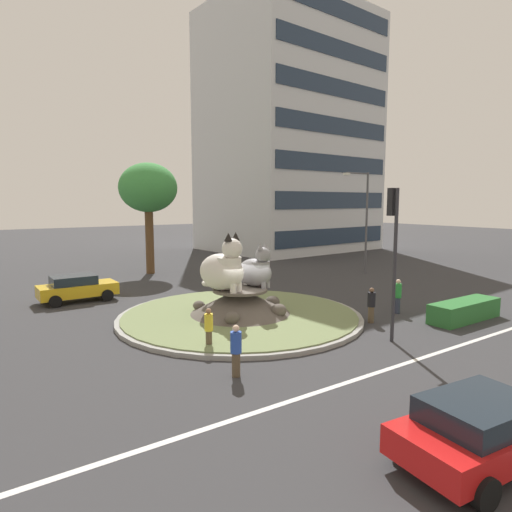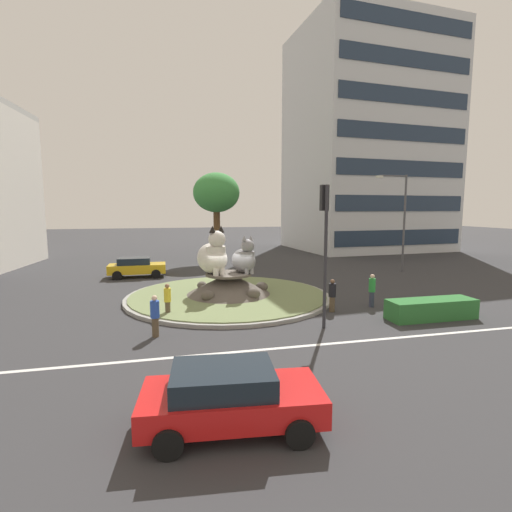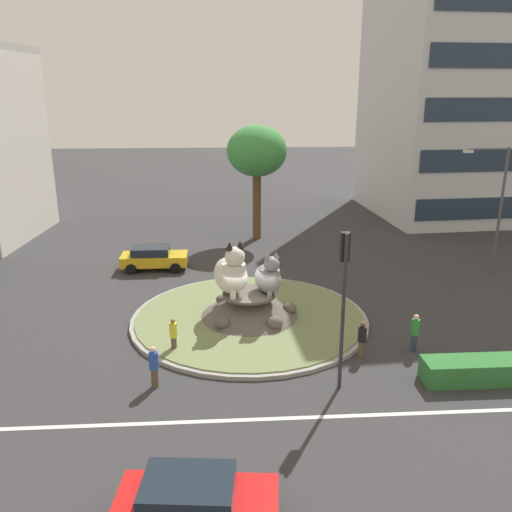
{
  "view_description": "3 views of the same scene",
  "coord_description": "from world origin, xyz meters",
  "px_view_note": "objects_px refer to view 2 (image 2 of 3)",
  "views": [
    {
      "loc": [
        -10.85,
        -17.08,
        5.46
      ],
      "look_at": [
        1.76,
        1.25,
        2.69
      ],
      "focal_mm": 30.94,
      "sensor_mm": 36.0,
      "label": 1
    },
    {
      "loc": [
        -3.34,
        -20.72,
        5.01
      ],
      "look_at": [
        1.71,
        0.5,
        2.27
      ],
      "focal_mm": 26.63,
      "sensor_mm": 36.0,
      "label": 2
    },
    {
      "loc": [
        -1.19,
        -23.56,
        10.66
      ],
      "look_at": [
        0.39,
        1.14,
        2.88
      ],
      "focal_mm": 37.29,
      "sensor_mm": 36.0,
      "label": 3
    }
  ],
  "objects_px": {
    "cat_statue_white": "(213,256)",
    "parked_car_right": "(137,267)",
    "streetlight_arm": "(401,216)",
    "pedestrian_green_shirt": "(372,290)",
    "pedestrian_yellow_shirt": "(168,299)",
    "broadleaf_tree_behind_island": "(216,194)",
    "traffic_light_mast": "(325,231)",
    "cat_statue_grey": "(244,259)",
    "office_tower": "(367,143)",
    "pedestrian_black_shirt": "(332,295)",
    "pedestrian_blue_shirt": "(155,315)",
    "hatchback_near_shophouse": "(230,396)"
  },
  "relations": [
    {
      "from": "cat_statue_white",
      "to": "parked_car_right",
      "type": "distance_m",
      "value": 9.34
    },
    {
      "from": "streetlight_arm",
      "to": "pedestrian_green_shirt",
      "type": "distance_m",
      "value": 12.55
    },
    {
      "from": "pedestrian_green_shirt",
      "to": "parked_car_right",
      "type": "relative_size",
      "value": 0.42
    },
    {
      "from": "pedestrian_yellow_shirt",
      "to": "broadleaf_tree_behind_island",
      "type": "bearing_deg",
      "value": -125.96
    },
    {
      "from": "traffic_light_mast",
      "to": "streetlight_arm",
      "type": "bearing_deg",
      "value": -46.39
    },
    {
      "from": "cat_statue_grey",
      "to": "office_tower",
      "type": "relative_size",
      "value": 0.09
    },
    {
      "from": "broadleaf_tree_behind_island",
      "to": "pedestrian_yellow_shirt",
      "type": "height_order",
      "value": "broadleaf_tree_behind_island"
    },
    {
      "from": "cat_statue_white",
      "to": "cat_statue_grey",
      "type": "relative_size",
      "value": 1.27
    },
    {
      "from": "pedestrian_black_shirt",
      "to": "parked_car_right",
      "type": "relative_size",
      "value": 0.4
    },
    {
      "from": "pedestrian_black_shirt",
      "to": "pedestrian_green_shirt",
      "type": "height_order",
      "value": "pedestrian_green_shirt"
    },
    {
      "from": "cat_statue_grey",
      "to": "pedestrian_yellow_shirt",
      "type": "height_order",
      "value": "cat_statue_grey"
    },
    {
      "from": "traffic_light_mast",
      "to": "pedestrian_yellow_shirt",
      "type": "distance_m",
      "value": 7.8
    },
    {
      "from": "cat_statue_white",
      "to": "pedestrian_blue_shirt",
      "type": "distance_m",
      "value": 6.77
    },
    {
      "from": "cat_statue_white",
      "to": "pedestrian_yellow_shirt",
      "type": "xyz_separation_m",
      "value": [
        -2.52,
        -3.19,
        -1.55
      ]
    },
    {
      "from": "pedestrian_black_shirt",
      "to": "pedestrian_blue_shirt",
      "type": "xyz_separation_m",
      "value": [
        -8.28,
        -1.77,
        0.03
      ]
    },
    {
      "from": "office_tower",
      "to": "traffic_light_mast",
      "type": "bearing_deg",
      "value": -125.97
    },
    {
      "from": "pedestrian_blue_shirt",
      "to": "pedestrian_green_shirt",
      "type": "bearing_deg",
      "value": 121.84
    },
    {
      "from": "office_tower",
      "to": "broadleaf_tree_behind_island",
      "type": "distance_m",
      "value": 22.17
    },
    {
      "from": "pedestrian_yellow_shirt",
      "to": "cat_statue_white",
      "type": "bearing_deg",
      "value": -149.65
    },
    {
      "from": "traffic_light_mast",
      "to": "office_tower",
      "type": "relative_size",
      "value": 0.23
    },
    {
      "from": "cat_statue_grey",
      "to": "pedestrian_blue_shirt",
      "type": "bearing_deg",
      "value": -55.59
    },
    {
      "from": "broadleaf_tree_behind_island",
      "to": "parked_car_right",
      "type": "bearing_deg",
      "value": -135.08
    },
    {
      "from": "pedestrian_blue_shirt",
      "to": "hatchback_near_shophouse",
      "type": "xyz_separation_m",
      "value": [
        1.81,
        -6.84,
        -0.1
      ]
    },
    {
      "from": "traffic_light_mast",
      "to": "office_tower",
      "type": "distance_m",
      "value": 35.14
    },
    {
      "from": "office_tower",
      "to": "broadleaf_tree_behind_island",
      "type": "bearing_deg",
      "value": -162.26
    },
    {
      "from": "cat_statue_grey",
      "to": "pedestrian_black_shirt",
      "type": "bearing_deg",
      "value": 24.94
    },
    {
      "from": "cat_statue_white",
      "to": "hatchback_near_shophouse",
      "type": "height_order",
      "value": "cat_statue_white"
    },
    {
      "from": "pedestrian_green_shirt",
      "to": "parked_car_right",
      "type": "bearing_deg",
      "value": 77.92
    },
    {
      "from": "traffic_light_mast",
      "to": "parked_car_right",
      "type": "distance_m",
      "value": 16.89
    },
    {
      "from": "pedestrian_black_shirt",
      "to": "parked_car_right",
      "type": "distance_m",
      "value": 15.61
    },
    {
      "from": "hatchback_near_shophouse",
      "to": "pedestrian_yellow_shirt",
      "type": "bearing_deg",
      "value": 103.7
    },
    {
      "from": "traffic_light_mast",
      "to": "pedestrian_blue_shirt",
      "type": "xyz_separation_m",
      "value": [
        -6.88,
        0.4,
        -3.23
      ]
    },
    {
      "from": "office_tower",
      "to": "pedestrian_blue_shirt",
      "type": "distance_m",
      "value": 39.67
    },
    {
      "from": "pedestrian_black_shirt",
      "to": "parked_car_right",
      "type": "xyz_separation_m",
      "value": [
        -9.94,
        12.03,
        -0.08
      ]
    },
    {
      "from": "cat_statue_white",
      "to": "broadleaf_tree_behind_island",
      "type": "relative_size",
      "value": 0.35
    },
    {
      "from": "parked_car_right",
      "to": "streetlight_arm",
      "type": "bearing_deg",
      "value": -7.27
    },
    {
      "from": "pedestrian_yellow_shirt",
      "to": "office_tower",
      "type": "bearing_deg",
      "value": -154.63
    },
    {
      "from": "cat_statue_grey",
      "to": "hatchback_near_shophouse",
      "type": "relative_size",
      "value": 0.53
    },
    {
      "from": "cat_statue_white",
      "to": "pedestrian_green_shirt",
      "type": "distance_m",
      "value": 8.62
    },
    {
      "from": "traffic_light_mast",
      "to": "pedestrian_blue_shirt",
      "type": "bearing_deg",
      "value": 84.69
    },
    {
      "from": "parked_car_right",
      "to": "cat_statue_white",
      "type": "bearing_deg",
      "value": -59.84
    },
    {
      "from": "traffic_light_mast",
      "to": "broadleaf_tree_behind_island",
      "type": "height_order",
      "value": "broadleaf_tree_behind_island"
    },
    {
      "from": "broadleaf_tree_behind_island",
      "to": "parked_car_right",
      "type": "xyz_separation_m",
      "value": [
        -6.83,
        -6.81,
        -5.59
      ]
    },
    {
      "from": "cat_statue_white",
      "to": "pedestrian_green_shirt",
      "type": "height_order",
      "value": "cat_statue_white"
    },
    {
      "from": "hatchback_near_shophouse",
      "to": "parked_car_right",
      "type": "relative_size",
      "value": 1.06
    },
    {
      "from": "pedestrian_green_shirt",
      "to": "hatchback_near_shophouse",
      "type": "bearing_deg",
      "value": 166.84
    },
    {
      "from": "cat_statue_white",
      "to": "broadleaf_tree_behind_island",
      "type": "bearing_deg",
      "value": 152.64
    },
    {
      "from": "pedestrian_yellow_shirt",
      "to": "hatchback_near_shophouse",
      "type": "relative_size",
      "value": 0.37
    },
    {
      "from": "pedestrian_black_shirt",
      "to": "parked_car_right",
      "type": "bearing_deg",
      "value": 103.85
    },
    {
      "from": "cat_statue_white",
      "to": "streetlight_arm",
      "type": "distance_m",
      "value": 16.47
    }
  ]
}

